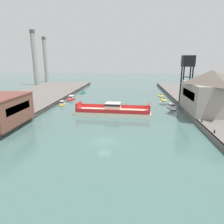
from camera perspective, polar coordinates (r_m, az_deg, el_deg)
name	(u,v)px	position (r m, az deg, el deg)	size (l,w,h in m)	color
ground_plane	(105,141)	(39.52, -2.06, -8.31)	(400.00, 400.00, 0.00)	#476B66
quay_left	(1,109)	(70.16, -29.05, 0.64)	(28.00, 140.00, 1.26)	slate
chain_ferry	(113,111)	(58.03, 0.30, 0.33)	(21.72, 7.46, 3.39)	beige
moored_boat_near_left	(71,98)	(81.62, -11.54, 3.90)	(2.92, 8.06, 1.52)	red
moored_boat_near_right	(62,103)	(72.19, -13.94, 2.39)	(2.22, 5.09, 1.56)	yellow
moored_boat_mid_left	(83,92)	(97.37, -8.29, 5.55)	(2.72, 7.49, 0.89)	#237075
moored_boat_mid_right	(164,100)	(81.41, 14.53, 3.44)	(2.10, 6.22, 0.88)	yellow
moored_boat_far_left	(160,96)	(90.00, 13.59, 4.57)	(1.97, 5.41, 0.96)	yellow
moored_boat_far_right	(172,107)	(68.17, 16.61, 1.49)	(3.02, 6.86, 1.58)	white
warehouse_shed	(210,91)	(61.57, 26.09, 5.31)	(11.54, 16.60, 11.44)	gray
crane_tower	(188,65)	(70.91, 20.75, 12.32)	(3.63, 3.63, 15.46)	black
bollard_left_mid	(7,126)	(48.78, -27.66, -3.45)	(0.32, 0.32, 0.71)	black
bollard_right_mid	(215,131)	(44.76, 27.12, -4.92)	(0.32, 0.32, 0.71)	black
bollard_left_aft	(26,115)	(55.55, -23.14, -0.88)	(0.32, 0.32, 0.71)	black
bollard_right_aft	(202,120)	(51.33, 24.19, -2.21)	(0.32, 0.32, 0.71)	black
smokestack_distant_a	(34,57)	(132.70, -21.19, 14.47)	(2.91, 2.91, 32.18)	#9E998E
smokestack_distant_b	(45,58)	(153.31, -18.44, 14.30)	(2.66, 2.66, 30.57)	#9E998E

